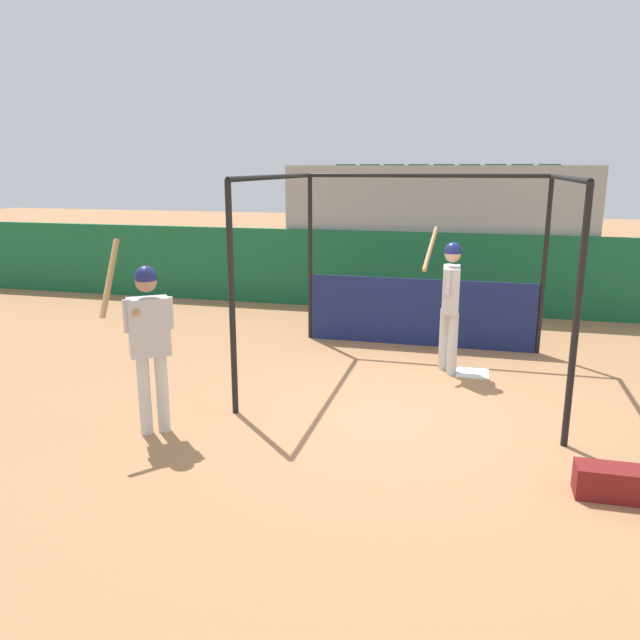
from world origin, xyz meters
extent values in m
plane|color=#A8754C|center=(0.00, 0.00, 0.00)|extent=(60.00, 60.00, 0.00)
cube|color=#196038|center=(0.00, 5.40, 0.77)|extent=(24.00, 0.12, 1.54)
cube|color=#9E9E99|center=(0.00, 6.66, 1.40)|extent=(5.95, 2.40, 2.79)
cube|color=#195B33|center=(-2.20, 5.86, 1.59)|extent=(0.45, 0.40, 0.10)
cube|color=#195B33|center=(-2.20, 6.04, 1.82)|extent=(0.45, 0.06, 0.40)
cube|color=#195B33|center=(-1.65, 5.86, 1.59)|extent=(0.45, 0.40, 0.10)
cube|color=#195B33|center=(-1.65, 6.04, 1.82)|extent=(0.45, 0.06, 0.40)
cube|color=#195B33|center=(-1.10, 5.86, 1.59)|extent=(0.45, 0.40, 0.10)
cube|color=#195B33|center=(-1.10, 6.04, 1.82)|extent=(0.45, 0.06, 0.40)
cube|color=#195B33|center=(-0.55, 5.86, 1.59)|extent=(0.45, 0.40, 0.10)
cube|color=#195B33|center=(-0.55, 6.04, 1.82)|extent=(0.45, 0.06, 0.40)
cube|color=#195B33|center=(0.00, 5.86, 1.59)|extent=(0.45, 0.40, 0.10)
cube|color=#195B33|center=(0.00, 6.04, 1.82)|extent=(0.45, 0.06, 0.40)
cube|color=#195B33|center=(0.55, 5.86, 1.59)|extent=(0.45, 0.40, 0.10)
cube|color=#195B33|center=(0.55, 6.04, 1.82)|extent=(0.45, 0.06, 0.40)
cube|color=#195B33|center=(1.10, 5.86, 1.59)|extent=(0.45, 0.40, 0.10)
cube|color=#195B33|center=(1.10, 6.04, 1.82)|extent=(0.45, 0.06, 0.40)
cube|color=#195B33|center=(1.65, 5.86, 1.59)|extent=(0.45, 0.40, 0.10)
cube|color=#195B33|center=(1.65, 6.04, 1.82)|extent=(0.45, 0.06, 0.40)
cube|color=#195B33|center=(2.20, 5.86, 1.59)|extent=(0.45, 0.40, 0.10)
cube|color=#195B33|center=(2.20, 6.04, 1.82)|extent=(0.45, 0.06, 0.40)
cube|color=#195B33|center=(-2.20, 6.66, 1.99)|extent=(0.45, 0.40, 0.10)
cube|color=#195B33|center=(-2.20, 6.84, 2.22)|extent=(0.45, 0.06, 0.40)
cube|color=#195B33|center=(-1.65, 6.66, 1.99)|extent=(0.45, 0.40, 0.10)
cube|color=#195B33|center=(-1.65, 6.84, 2.22)|extent=(0.45, 0.06, 0.40)
cube|color=#195B33|center=(-1.10, 6.66, 1.99)|extent=(0.45, 0.40, 0.10)
cube|color=#195B33|center=(-1.10, 6.84, 2.22)|extent=(0.45, 0.06, 0.40)
cube|color=#195B33|center=(-0.55, 6.66, 1.99)|extent=(0.45, 0.40, 0.10)
cube|color=#195B33|center=(-0.55, 6.84, 2.22)|extent=(0.45, 0.06, 0.40)
cube|color=#195B33|center=(0.00, 6.66, 1.99)|extent=(0.45, 0.40, 0.10)
cube|color=#195B33|center=(0.00, 6.84, 2.22)|extent=(0.45, 0.06, 0.40)
cube|color=#195B33|center=(0.55, 6.66, 1.99)|extent=(0.45, 0.40, 0.10)
cube|color=#195B33|center=(0.55, 6.84, 2.22)|extent=(0.45, 0.06, 0.40)
cube|color=#195B33|center=(1.10, 6.66, 1.99)|extent=(0.45, 0.40, 0.10)
cube|color=#195B33|center=(1.10, 6.84, 2.22)|extent=(0.45, 0.06, 0.40)
cube|color=#195B33|center=(1.65, 6.66, 1.99)|extent=(0.45, 0.40, 0.10)
cube|color=#195B33|center=(1.65, 6.84, 2.22)|extent=(0.45, 0.06, 0.40)
cube|color=#195B33|center=(2.20, 6.66, 1.99)|extent=(0.45, 0.40, 0.10)
cube|color=#195B33|center=(2.20, 6.84, 2.22)|extent=(0.45, 0.06, 0.40)
cube|color=#195B33|center=(-2.20, 7.46, 2.39)|extent=(0.45, 0.40, 0.10)
cube|color=#195B33|center=(-2.20, 7.64, 2.62)|extent=(0.45, 0.06, 0.40)
cube|color=#195B33|center=(-1.65, 7.46, 2.39)|extent=(0.45, 0.40, 0.10)
cube|color=#195B33|center=(-1.65, 7.64, 2.62)|extent=(0.45, 0.06, 0.40)
cube|color=#195B33|center=(-1.10, 7.46, 2.39)|extent=(0.45, 0.40, 0.10)
cube|color=#195B33|center=(-1.10, 7.64, 2.62)|extent=(0.45, 0.06, 0.40)
cube|color=#195B33|center=(-0.55, 7.46, 2.39)|extent=(0.45, 0.40, 0.10)
cube|color=#195B33|center=(-0.55, 7.64, 2.62)|extent=(0.45, 0.06, 0.40)
cube|color=#195B33|center=(0.00, 7.46, 2.39)|extent=(0.45, 0.40, 0.10)
cube|color=#195B33|center=(0.00, 7.64, 2.62)|extent=(0.45, 0.06, 0.40)
cube|color=#195B33|center=(0.55, 7.46, 2.39)|extent=(0.45, 0.40, 0.10)
cube|color=#195B33|center=(0.55, 7.64, 2.62)|extent=(0.45, 0.06, 0.40)
cube|color=#195B33|center=(1.10, 7.46, 2.39)|extent=(0.45, 0.40, 0.10)
cube|color=#195B33|center=(1.10, 7.64, 2.62)|extent=(0.45, 0.06, 0.40)
cube|color=#195B33|center=(1.65, 7.46, 2.39)|extent=(0.45, 0.40, 0.10)
cube|color=#195B33|center=(1.65, 7.64, 2.62)|extent=(0.45, 0.06, 0.40)
cube|color=#195B33|center=(2.20, 7.46, 2.39)|extent=(0.45, 0.40, 0.10)
cube|color=#195B33|center=(2.20, 7.64, 2.62)|extent=(0.45, 0.06, 0.40)
cylinder|color=black|center=(-1.79, -0.38, 1.32)|extent=(0.07, 0.07, 2.64)
cylinder|color=black|center=(1.80, -0.38, 1.32)|extent=(0.07, 0.07, 2.64)
cylinder|color=black|center=(-1.79, 2.97, 1.32)|extent=(0.07, 0.07, 2.64)
cylinder|color=black|center=(1.80, 2.97, 1.32)|extent=(0.07, 0.07, 2.64)
cylinder|color=black|center=(-1.79, 1.29, 2.64)|extent=(0.06, 3.35, 0.06)
cylinder|color=black|center=(1.80, 1.29, 2.64)|extent=(0.06, 3.35, 0.06)
cylinder|color=black|center=(0.00, 2.97, 2.64)|extent=(3.59, 0.06, 0.06)
cube|color=navy|center=(0.00, 2.95, 0.54)|extent=(3.52, 0.03, 1.07)
cube|color=white|center=(0.86, 1.73, 0.01)|extent=(0.44, 0.44, 0.02)
cylinder|color=silver|center=(0.57, 1.62, 0.43)|extent=(0.14, 0.14, 0.86)
cylinder|color=silver|center=(0.44, 1.84, 0.43)|extent=(0.14, 0.14, 0.86)
cube|color=#B7B7B7|center=(0.51, 1.73, 1.17)|extent=(0.24, 0.50, 0.61)
sphere|color=tan|center=(0.51, 1.73, 1.64)|extent=(0.22, 0.22, 0.22)
sphere|color=navy|center=(0.51, 1.73, 1.69)|extent=(0.23, 0.23, 0.23)
cylinder|color=#B7B7B7|center=(0.48, 1.47, 1.30)|extent=(0.07, 0.07, 0.34)
cylinder|color=#B7B7B7|center=(0.45, 1.99, 1.30)|extent=(0.07, 0.07, 0.34)
cylinder|color=#AD7F4C|center=(0.19, 2.00, 1.67)|extent=(0.16, 0.75, 0.55)
sphere|color=#AD7F4C|center=(0.55, 1.96, 1.42)|extent=(0.08, 0.08, 0.08)
cylinder|color=silver|center=(-2.34, -1.05, 0.43)|extent=(0.18, 0.18, 0.86)
cylinder|color=silver|center=(-2.49, -1.16, 0.43)|extent=(0.18, 0.18, 0.86)
cube|color=#B7B7B7|center=(-2.42, -1.10, 1.17)|extent=(0.46, 0.41, 0.61)
sphere|color=#A37556|center=(-2.42, -1.10, 1.64)|extent=(0.22, 0.22, 0.22)
sphere|color=navy|center=(-2.42, -1.10, 1.69)|extent=(0.23, 0.23, 0.23)
cylinder|color=#B7B7B7|center=(-2.22, -1.01, 1.31)|extent=(0.10, 0.10, 0.34)
cylinder|color=#B7B7B7|center=(-2.57, -1.26, 1.31)|extent=(0.10, 0.10, 0.34)
cylinder|color=#AD7F4C|center=(-2.70, -1.30, 1.70)|extent=(0.15, 0.54, 0.73)
sphere|color=#AD7F4C|center=(-2.46, -1.26, 1.36)|extent=(0.08, 0.08, 0.08)
cube|color=maroon|center=(2.10, -1.37, 0.14)|extent=(0.70, 0.28, 0.28)
camera|label=1|loc=(0.82, -6.70, 2.78)|focal=35.00mm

